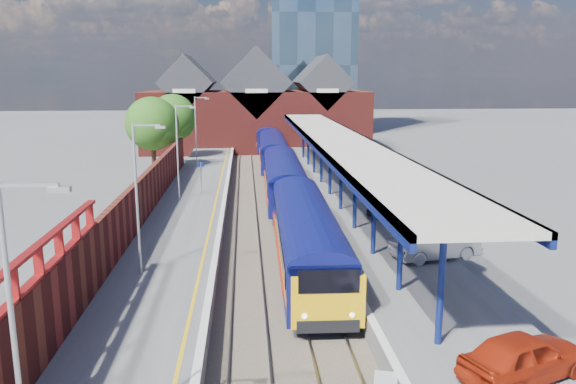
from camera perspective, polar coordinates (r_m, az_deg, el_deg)
name	(u,v)px	position (r m, az deg, el deg)	size (l,w,h in m)	color
ground	(263,190)	(50.48, -2.57, 0.23)	(240.00, 240.00, 0.00)	#5B5B5E
ballast_bed	(267,217)	(40.73, -2.11, -2.52)	(6.00, 76.00, 0.06)	#473D33
rails	(267,215)	(40.71, -2.11, -2.40)	(4.51, 76.00, 0.14)	slate
left_platform	(191,212)	(40.78, -9.86, -1.99)	(5.00, 76.00, 1.00)	#565659
right_platform	(349,209)	(41.28, 6.24, -1.72)	(6.00, 76.00, 1.00)	#565659
coping_left	(223,204)	(40.50, -6.58, -1.23)	(0.30, 76.00, 0.05)	silver
coping_right	(311,203)	(40.74, 2.31, -1.08)	(0.30, 76.00, 0.05)	silver
yellow_line	(215,204)	(40.53, -7.42, -1.27)	(0.14, 76.00, 0.01)	yellow
train	(277,161)	(53.09, -1.08, 3.14)	(3.13, 65.95, 3.45)	#0C1054
canopy	(339,141)	(42.26, 5.21, 5.16)	(4.50, 52.00, 4.48)	navy
lamp_post_a	(19,320)	(13.42, -25.69, -11.66)	(1.48, 0.18, 7.00)	#A5A8AA
lamp_post_b	(139,189)	(26.39, -14.86, 0.28)	(1.48, 0.18, 7.00)	#A5A8AA
lamp_post_c	(179,146)	(42.03, -11.00, 4.60)	(1.48, 0.18, 7.00)	#A5A8AA
lamp_post_d	(197,127)	(57.87, -9.23, 6.57)	(1.48, 0.18, 7.00)	#A5A8AA
platform_sign	(201,172)	(44.20, -8.84, 2.00)	(0.55, 0.08, 2.50)	#A5A8AA
brick_wall	(135,206)	(34.48, -15.27, -1.43)	(0.35, 50.00, 3.86)	maroon
station_building	(256,110)	(77.60, -3.29, 8.31)	(30.00, 12.12, 13.78)	maroon
glass_tower	(311,15)	(100.62, 2.32, 17.51)	(14.20, 14.20, 40.30)	#446175
tree_near	(154,125)	(56.25, -13.49, 6.62)	(5.20, 5.20, 8.10)	#382314
tree_far	(174,119)	(64.00, -11.49, 7.29)	(5.20, 5.20, 8.10)	#382314
parked_car_red	(524,356)	(19.08, 22.86, -15.09)	(1.75, 4.35, 1.48)	#A1230D
parked_car_silver	(436,244)	(29.24, 14.77, -5.16)	(1.60, 4.58, 1.51)	#A1A0A5
parked_car_dark	(399,210)	(36.75, 11.19, -1.80)	(1.67, 4.10, 1.19)	black
parked_car_blue	(434,244)	(30.09, 14.64, -5.12)	(1.76, 3.81, 1.06)	navy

